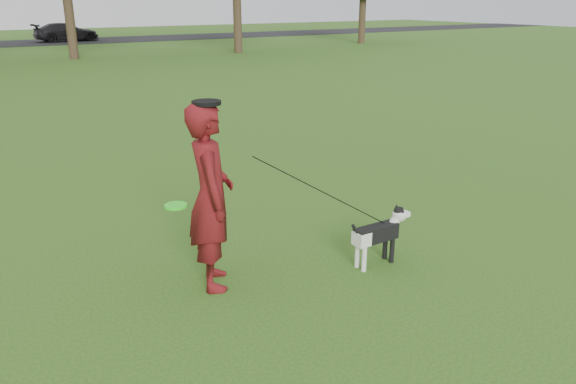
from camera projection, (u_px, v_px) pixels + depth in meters
ground at (250, 272)px, 6.58m from camera, size 120.00×120.00×0.00m
man at (211, 197)px, 6.01m from camera, size 0.72×0.88×2.06m
dog at (380, 231)px, 6.68m from camera, size 0.91×0.18×0.70m
car_right at (66, 32)px, 41.55m from camera, size 4.67×2.14×1.33m
man_held_items at (324, 192)px, 6.39m from camera, size 2.59×0.77×1.60m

